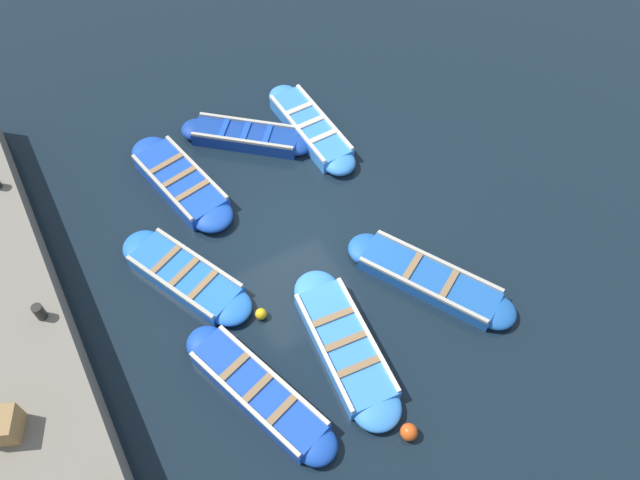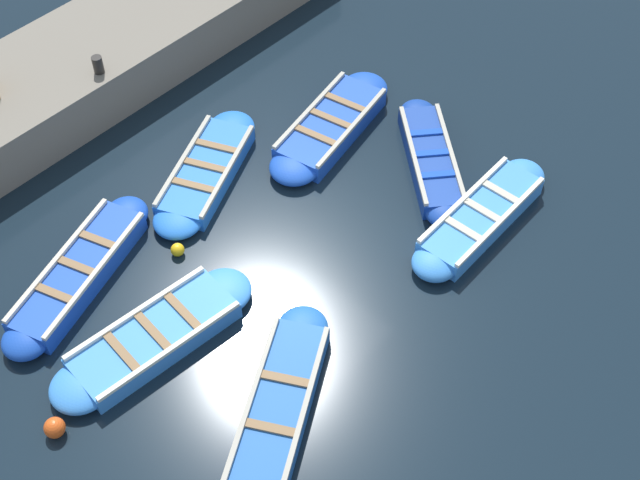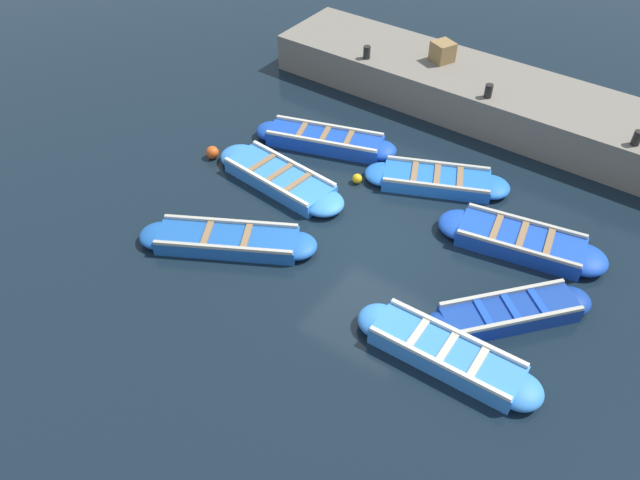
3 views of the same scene
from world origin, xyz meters
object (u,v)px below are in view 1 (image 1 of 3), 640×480
object	(u,v)px
boat_end_of_row	(345,345)
buoy_yellow_far	(409,432)
wooden_crate	(2,426)
boat_stern_in	(311,128)
boat_outer_left	(180,182)
boat_centre	(185,276)
bollard_mid_north	(39,312)
boat_drifting	(429,279)
boat_mid_row	(258,392)
buoy_orange_near	(261,314)
boat_far_corner	(246,137)

from	to	relation	value
boat_end_of_row	buoy_yellow_far	size ratio (longest dim) A/B	11.72
wooden_crate	buoy_yellow_far	size ratio (longest dim) A/B	1.66
boat_end_of_row	boat_stern_in	size ratio (longest dim) A/B	1.06
boat_outer_left	wooden_crate	world-z (taller)	wooden_crate
boat_centre	bollard_mid_north	distance (m)	2.95
boat_stern_in	boat_drifting	bearing A→B (deg)	90.27
boat_outer_left	boat_drifting	world-z (taller)	boat_outer_left
boat_stern_in	bollard_mid_north	distance (m)	7.73
boat_stern_in	bollard_mid_north	bearing A→B (deg)	20.24
wooden_crate	buoy_yellow_far	xyz separation A→B (m)	(-6.08, 3.12, -1.16)
boat_end_of_row	boat_outer_left	bearing A→B (deg)	-77.45
boat_mid_row	boat_centre	distance (m)	3.10
boat_stern_in	boat_outer_left	bearing A→B (deg)	1.05
boat_outer_left	buoy_orange_near	world-z (taller)	boat_outer_left
boat_far_corner	boat_end_of_row	bearing A→B (deg)	82.80
bollard_mid_north	buoy_orange_near	xyz separation A→B (m)	(-3.74, 1.47, -1.11)
bollard_mid_north	wooden_crate	xyz separation A→B (m)	(1.08, 1.87, 0.09)
boat_drifting	bollard_mid_north	world-z (taller)	bollard_mid_north
boat_drifting	boat_far_corner	distance (m)	5.90
boat_end_of_row	boat_drifting	size ratio (longest dim) A/B	1.01
boat_end_of_row	boat_mid_row	bearing A→B (deg)	0.90
boat_far_corner	boat_mid_row	bearing A→B (deg)	66.42
bollard_mid_north	buoy_orange_near	size ratio (longest dim) A/B	1.45
boat_far_corner	wooden_crate	world-z (taller)	wooden_crate
boat_centre	bollard_mid_north	xyz separation A→B (m)	(2.74, 0.12, 1.07)
boat_outer_left	boat_stern_in	bearing A→B (deg)	-178.95
boat_end_of_row	bollard_mid_north	distance (m)	5.78
wooden_crate	buoy_orange_near	size ratio (longest dim) A/B	2.23
boat_stern_in	boat_centre	xyz separation A→B (m)	(4.44, 2.53, -0.03)
buoy_yellow_far	boat_centre	bearing A→B (deg)	-66.15
boat_stern_in	boat_outer_left	xyz separation A→B (m)	(3.55, 0.07, -0.00)
bollard_mid_north	wooden_crate	distance (m)	2.16
boat_mid_row	buoy_orange_near	xyz separation A→B (m)	(-0.79, -1.50, -0.07)
boat_centre	boat_drifting	size ratio (longest dim) A/B	0.93
boat_centre	boat_drifting	distance (m)	5.18
bollard_mid_north	boat_centre	bearing A→B (deg)	-177.52
boat_stern_in	buoy_yellow_far	xyz separation A→B (m)	(2.18, 7.64, -0.03)
boat_stern_in	wooden_crate	bearing A→B (deg)	28.67
boat_stern_in	boat_outer_left	size ratio (longest dim) A/B	0.97
boat_outer_left	boat_end_of_row	bearing A→B (deg)	102.55
wooden_crate	boat_mid_row	bearing A→B (deg)	164.73
boat_centre	boat_outer_left	bearing A→B (deg)	-109.98
boat_drifting	boat_far_corner	bearing A→B (deg)	-74.59
boat_centre	buoy_orange_near	xyz separation A→B (m)	(-1.00, 1.59, -0.04)
boat_end_of_row	buoy_orange_near	bearing A→B (deg)	-52.59
wooden_crate	buoy_yellow_far	bearing A→B (deg)	152.85
boat_mid_row	boat_far_corner	bearing A→B (deg)	-113.58
boat_mid_row	boat_outer_left	world-z (taller)	boat_mid_row
boat_outer_left	boat_centre	world-z (taller)	boat_outer_left
boat_drifting	buoy_yellow_far	xyz separation A→B (m)	(2.21, 2.48, -0.00)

